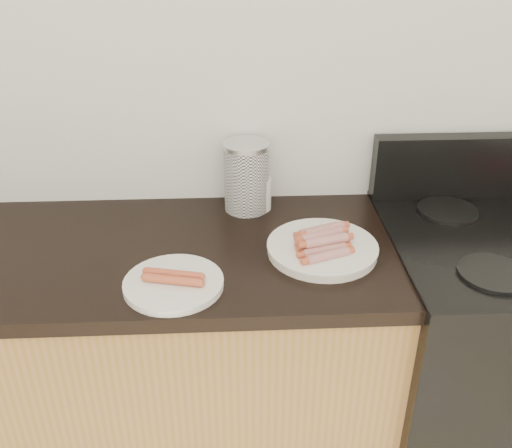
{
  "coord_description": "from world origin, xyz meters",
  "views": [
    {
      "loc": [
        -0.04,
        0.35,
        1.72
      ],
      "look_at": [
        0.02,
        1.62,
        1.01
      ],
      "focal_mm": 40.0,
      "sensor_mm": 36.0,
      "label": 1
    }
  ],
  "objects_px": {
    "stove": "(495,363)",
    "mug": "(258,193)",
    "side_plate": "(174,284)",
    "canister": "(247,176)",
    "main_plate": "(322,250)"
  },
  "relations": [
    {
      "from": "main_plate",
      "to": "side_plate",
      "type": "height_order",
      "value": "main_plate"
    },
    {
      "from": "canister",
      "to": "side_plate",
      "type": "bearing_deg",
      "value": -115.39
    },
    {
      "from": "side_plate",
      "to": "canister",
      "type": "bearing_deg",
      "value": 64.61
    },
    {
      "from": "stove",
      "to": "mug",
      "type": "bearing_deg",
      "value": 161.69
    },
    {
      "from": "stove",
      "to": "mug",
      "type": "distance_m",
      "value": 0.92
    },
    {
      "from": "main_plate",
      "to": "side_plate",
      "type": "xyz_separation_m",
      "value": [
        -0.39,
        -0.14,
        -0.0
      ]
    },
    {
      "from": "main_plate",
      "to": "mug",
      "type": "relative_size",
      "value": 2.92
    },
    {
      "from": "stove",
      "to": "mug",
      "type": "relative_size",
      "value": 9.01
    },
    {
      "from": "side_plate",
      "to": "canister",
      "type": "distance_m",
      "value": 0.46
    },
    {
      "from": "side_plate",
      "to": "canister",
      "type": "xyz_separation_m",
      "value": [
        0.19,
        0.41,
        0.1
      ]
    },
    {
      "from": "canister",
      "to": "mug",
      "type": "height_order",
      "value": "canister"
    },
    {
      "from": "side_plate",
      "to": "canister",
      "type": "relative_size",
      "value": 1.15
    },
    {
      "from": "stove",
      "to": "canister",
      "type": "bearing_deg",
      "value": 162.47
    },
    {
      "from": "stove",
      "to": "side_plate",
      "type": "relative_size",
      "value": 3.69
    },
    {
      "from": "side_plate",
      "to": "mug",
      "type": "relative_size",
      "value": 2.44
    }
  ]
}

